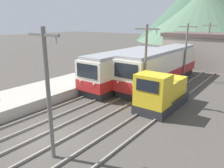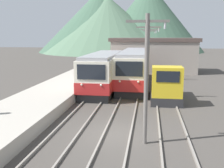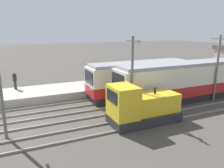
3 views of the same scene
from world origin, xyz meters
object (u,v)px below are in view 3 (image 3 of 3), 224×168
(commuter_train_left, at_px, (140,81))
(catenary_mast_far, at_px, (217,66))
(shunting_locomotive, at_px, (141,107))
(catenary_mast_near, at_px, (0,86))
(person_on_platform, at_px, (15,80))
(commuter_train_center, at_px, (182,83))
(catenary_mast_mid, at_px, (132,74))

(commuter_train_left, relative_size, catenary_mast_far, 1.76)
(shunting_locomotive, relative_size, catenary_mast_near, 0.85)
(catenary_mast_near, height_order, person_on_platform, catenary_mast_near)
(commuter_train_left, bearing_deg, person_on_platform, -113.57)
(shunting_locomotive, bearing_deg, catenary_mast_far, 99.19)
(commuter_train_left, distance_m, person_on_platform, 12.87)
(commuter_train_center, xyz_separation_m, person_on_platform, (-7.95, -14.84, 0.06))
(catenary_mast_far, bearing_deg, commuter_train_center, -118.58)
(person_on_platform, bearing_deg, catenary_mast_near, -4.81)
(shunting_locomotive, height_order, catenary_mast_near, catenary_mast_near)
(commuter_train_left, bearing_deg, catenary_mast_mid, -38.15)
(commuter_train_center, height_order, person_on_platform, commuter_train_center)
(commuter_train_center, xyz_separation_m, catenary_mast_near, (1.51, -15.64, 1.74))
(commuter_train_left, height_order, person_on_platform, commuter_train_left)
(catenary_mast_mid, bearing_deg, shunting_locomotive, -0.58)
(commuter_train_left, height_order, catenary_mast_far, catenary_mast_far)
(commuter_train_center, height_order, catenary_mast_mid, catenary_mast_mid)
(shunting_locomotive, height_order, person_on_platform, shunting_locomotive)
(catenary_mast_near, bearing_deg, shunting_locomotive, 80.78)
(commuter_train_center, relative_size, catenary_mast_mid, 2.21)
(commuter_train_center, height_order, catenary_mast_far, catenary_mast_far)
(catenary_mast_far, height_order, person_on_platform, catenary_mast_far)
(commuter_train_center, bearing_deg, catenary_mast_near, -84.49)
(commuter_train_center, distance_m, catenary_mast_near, 15.81)
(commuter_train_left, xyz_separation_m, shunting_locomotive, (5.80, -3.40, -0.48))
(catenary_mast_mid, bearing_deg, commuter_train_left, 141.85)
(shunting_locomotive, bearing_deg, catenary_mast_mid, 179.42)
(commuter_train_left, xyz_separation_m, commuter_train_center, (2.80, 3.05, 0.05))
(shunting_locomotive, bearing_deg, commuter_train_left, 149.62)
(catenary_mast_near, height_order, catenary_mast_far, same)
(commuter_train_center, relative_size, shunting_locomotive, 2.59)
(catenary_mast_near, xyz_separation_m, catenary_mast_far, (0.00, 18.41, 0.00))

